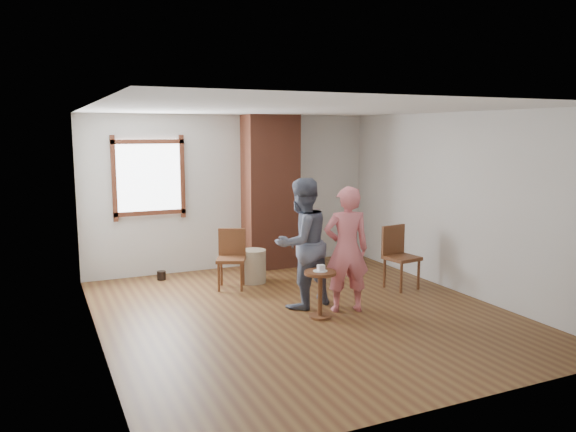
# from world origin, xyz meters

# --- Properties ---
(ground) EXTENTS (5.50, 5.50, 0.00)m
(ground) POSITION_xyz_m (0.00, 0.00, 0.00)
(ground) COLOR brown
(ground) RESTS_ON ground
(room_shell) EXTENTS (5.04, 5.52, 2.62)m
(room_shell) POSITION_xyz_m (-0.06, 0.61, 1.81)
(room_shell) COLOR silver
(room_shell) RESTS_ON ground
(brick_chimney) EXTENTS (0.90, 0.50, 2.60)m
(brick_chimney) POSITION_xyz_m (0.60, 2.50, 1.30)
(brick_chimney) COLOR brown
(brick_chimney) RESTS_ON ground
(stoneware_crock) EXTENTS (0.48, 0.48, 0.51)m
(stoneware_crock) POSITION_xyz_m (-0.05, 1.67, 0.26)
(stoneware_crock) COLOR tan
(stoneware_crock) RESTS_ON ground
(dark_pot) EXTENTS (0.15, 0.15, 0.14)m
(dark_pot) POSITION_xyz_m (-1.32, 2.40, 0.07)
(dark_pot) COLOR black
(dark_pot) RESTS_ON ground
(dining_chair_left) EXTENTS (0.54, 0.54, 0.88)m
(dining_chair_left) POSITION_xyz_m (-0.44, 1.55, 0.49)
(dining_chair_left) COLOR brown
(dining_chair_left) RESTS_ON ground
(dining_chair_right) EXTENTS (0.49, 0.49, 0.93)m
(dining_chair_right) POSITION_xyz_m (1.83, 0.50, 0.52)
(dining_chair_right) COLOR brown
(dining_chair_right) RESTS_ON ground
(side_table) EXTENTS (0.40, 0.40, 0.60)m
(side_table) POSITION_xyz_m (0.12, -0.25, 0.40)
(side_table) COLOR brown
(side_table) RESTS_ON ground
(cake_plate) EXTENTS (0.18, 0.18, 0.01)m
(cake_plate) POSITION_xyz_m (0.12, -0.25, 0.60)
(cake_plate) COLOR white
(cake_plate) RESTS_ON side_table
(cake_slice) EXTENTS (0.08, 0.07, 0.06)m
(cake_slice) POSITION_xyz_m (0.13, -0.25, 0.64)
(cake_slice) COLOR white
(cake_slice) RESTS_ON cake_plate
(man) EXTENTS (0.99, 0.86, 1.73)m
(man) POSITION_xyz_m (0.11, 0.27, 0.86)
(man) COLOR #131C35
(man) RESTS_ON ground
(person_pink) EXTENTS (0.68, 0.54, 1.64)m
(person_pink) POSITION_xyz_m (0.56, -0.14, 0.82)
(person_pink) COLOR #E8747E
(person_pink) RESTS_ON ground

